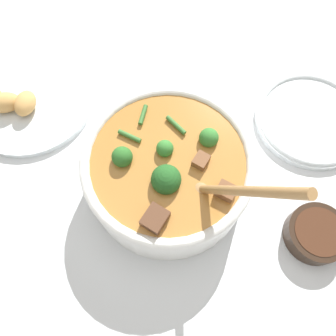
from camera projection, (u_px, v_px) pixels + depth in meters
ground_plane at (168, 183)px, 0.57m from camera, size 4.00×4.00×0.00m
stew_bowl at (168, 170)px, 0.52m from camera, size 0.30×0.26×0.27m
condiment_bowl at (316, 233)px, 0.52m from camera, size 0.10×0.10×0.03m
empty_plate at (311, 119)px, 0.61m from camera, size 0.21×0.21×0.02m
food_plate at (25, 101)px, 0.63m from camera, size 0.25×0.25×0.05m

